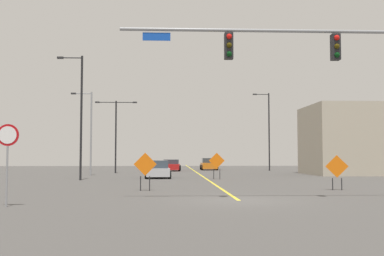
{
  "coord_description": "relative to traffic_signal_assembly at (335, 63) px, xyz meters",
  "views": [
    {
      "loc": [
        -2.63,
        -18.22,
        1.75
      ],
      "look_at": [
        -0.51,
        30.92,
        4.71
      ],
      "focal_mm": 43.54,
      "sensor_mm": 36.0,
      "label": 1
    }
  ],
  "objects": [
    {
      "name": "road_centre_stripe",
      "position": [
        -3.92,
        35.41,
        -5.45
      ],
      "size": [
        0.16,
        70.8,
        0.01
      ],
      "color": "yellow",
      "rests_on": "ground"
    },
    {
      "name": "stop_sign",
      "position": [
        -12.24,
        -1.86,
        -3.45
      ],
      "size": [
        0.76,
        0.07,
        2.85
      ],
      "color": "gray",
      "rests_on": "ground"
    },
    {
      "name": "construction_sign_right_shoulder",
      "position": [
        1.91,
        5.37,
        -4.34
      ],
      "size": [
        1.14,
        0.26,
        1.79
      ],
      "color": "orange",
      "rests_on": "ground"
    },
    {
      "name": "ground",
      "position": [
        -3.92,
        0.01,
        -5.46
      ],
      "size": [
        127.44,
        127.44,
        0.0
      ],
      "primitive_type": "plane",
      "color": "#4C4947"
    },
    {
      "name": "street_lamp_far_right",
      "position": [
        -12.31,
        29.65,
        -0.97
      ],
      "size": [
        4.27,
        0.24,
        7.41
      ],
      "color": "black",
      "rests_on": "ground"
    },
    {
      "name": "street_lamp_mid_right",
      "position": [
        -13.28,
        15.81,
        -0.5
      ],
      "size": [
        1.88,
        0.24,
        9.07
      ],
      "color": "black",
      "rests_on": "ground"
    },
    {
      "name": "street_lamp_near_right",
      "position": [
        4.9,
        36.71,
        -0.39
      ],
      "size": [
        1.99,
        0.24,
        9.26
      ],
      "color": "black",
      "rests_on": "ground"
    },
    {
      "name": "construction_sign_median_near",
      "position": [
        -3.17,
        16.79,
        -4.18
      ],
      "size": [
        1.19,
        0.19,
        1.99
      ],
      "color": "orange",
      "rests_on": "ground"
    },
    {
      "name": "street_lamp_far_left",
      "position": [
        -14.02,
        24.13,
        -1.26
      ],
      "size": [
        1.92,
        0.24,
        7.56
      ],
      "color": "gray",
      "rests_on": "ground"
    },
    {
      "name": "traffic_signal_assembly",
      "position": [
        0.0,
        0.0,
        0.0
      ],
      "size": [
        13.06,
        0.44,
        7.19
      ],
      "color": "gray",
      "rests_on": "ground"
    },
    {
      "name": "construction_sign_left_shoulder",
      "position": [
        -7.9,
        5.38,
        -4.24
      ],
      "size": [
        1.16,
        0.1,
        1.91
      ],
      "color": "orange",
      "rests_on": "ground"
    },
    {
      "name": "roadside_building_east",
      "position": [
        12.29,
        24.98,
        -2.21
      ],
      "size": [
        11.93,
        7.9,
        6.49
      ],
      "color": "#B2A893",
      "rests_on": "ground"
    },
    {
      "name": "car_silver_approaching",
      "position": [
        -7.68,
        19.16,
        -4.81
      ],
      "size": [
        2.17,
        4.48,
        1.39
      ],
      "color": "#B7BABF",
      "rests_on": "ground"
    },
    {
      "name": "car_orange_mid",
      "position": [
        -1.93,
        40.0,
        -4.79
      ],
      "size": [
        2.06,
        4.1,
        1.48
      ],
      "color": "orange",
      "rests_on": "ground"
    },
    {
      "name": "car_red_far",
      "position": [
        -6.62,
        36.33,
        -4.83
      ],
      "size": [
        2.29,
        4.05,
        1.33
      ],
      "color": "red",
      "rests_on": "ground"
    }
  ]
}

